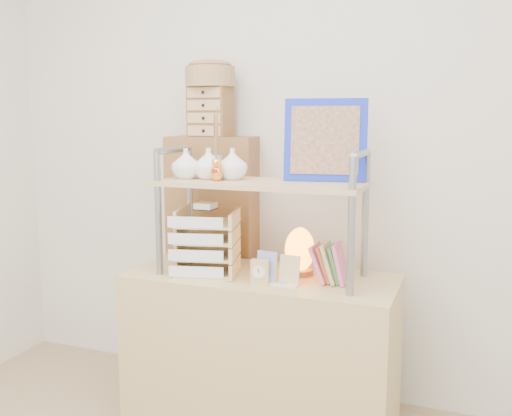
% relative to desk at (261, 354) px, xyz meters
% --- Properties ---
extents(room_shell, '(3.42, 3.41, 2.61)m').
position_rel_desk_xyz_m(room_shell, '(0.00, -0.81, 1.32)').
color(room_shell, silver).
rests_on(room_shell, ground).
extents(desk, '(1.20, 0.50, 0.75)m').
position_rel_desk_xyz_m(desk, '(0.00, 0.00, 0.00)').
color(desk, tan).
rests_on(desk, ground).
extents(cabinet, '(0.47, 0.29, 1.35)m').
position_rel_desk_xyz_m(cabinet, '(-0.41, 0.37, 0.30)').
color(cabinet, brown).
rests_on(cabinet, ground).
extents(hutch, '(0.90, 0.34, 0.78)m').
position_rel_desk_xyz_m(hutch, '(-0.04, 0.01, 0.80)').
color(hutch, gray).
rests_on(hutch, desk).
extents(letter_tray, '(0.31, 0.31, 0.32)m').
position_rel_desk_xyz_m(letter_tray, '(-0.25, -0.05, 0.50)').
color(letter_tray, tan).
rests_on(letter_tray, desk).
extents(salt_lamp, '(0.14, 0.13, 0.21)m').
position_rel_desk_xyz_m(salt_lamp, '(0.16, 0.07, 0.48)').
color(salt_lamp, brown).
rests_on(salt_lamp, desk).
extents(desk_clock, '(0.08, 0.04, 0.11)m').
position_rel_desk_xyz_m(desk_clock, '(0.05, -0.14, 0.43)').
color(desk_clock, tan).
rests_on(desk_clock, desk).
extents(postcard_stand, '(0.20, 0.07, 0.14)m').
position_rel_desk_xyz_m(postcard_stand, '(0.11, -0.11, 0.41)').
color(postcard_stand, white).
rests_on(postcard_stand, desk).
extents(drawer_chest, '(0.20, 0.16, 0.25)m').
position_rel_desk_xyz_m(drawer_chest, '(-0.41, 0.35, 1.10)').
color(drawer_chest, brown).
rests_on(drawer_chest, cabinet).
extents(woven_basket, '(0.25, 0.25, 0.10)m').
position_rel_desk_xyz_m(woven_basket, '(-0.41, 0.35, 1.28)').
color(woven_basket, olive).
rests_on(woven_basket, drawer_chest).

